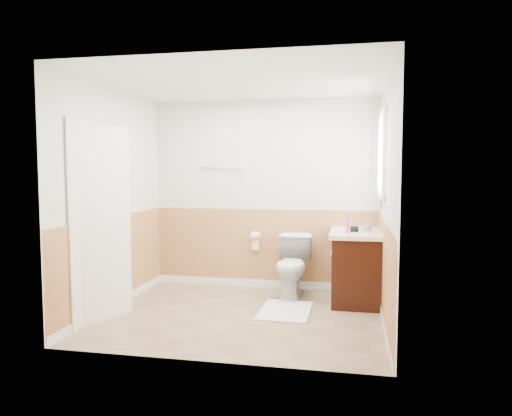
% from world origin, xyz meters
% --- Properties ---
extents(floor, '(3.00, 3.00, 0.00)m').
position_xyz_m(floor, '(0.00, 0.00, 0.00)').
color(floor, '#8C7051').
rests_on(floor, ground).
extents(ceiling, '(3.00, 3.00, 0.00)m').
position_xyz_m(ceiling, '(0.00, 0.00, 2.50)').
color(ceiling, white).
rests_on(ceiling, floor).
extents(wall_back, '(3.00, 0.00, 3.00)m').
position_xyz_m(wall_back, '(0.00, 1.30, 1.25)').
color(wall_back, silver).
rests_on(wall_back, floor).
extents(wall_front, '(3.00, 0.00, 3.00)m').
position_xyz_m(wall_front, '(0.00, -1.30, 1.25)').
color(wall_front, silver).
rests_on(wall_front, floor).
extents(wall_left, '(0.00, 3.00, 3.00)m').
position_xyz_m(wall_left, '(-1.50, 0.00, 1.25)').
color(wall_left, silver).
rests_on(wall_left, floor).
extents(wall_right, '(0.00, 3.00, 3.00)m').
position_xyz_m(wall_right, '(1.50, 0.00, 1.25)').
color(wall_right, silver).
rests_on(wall_right, floor).
extents(wainscot_back, '(3.00, 0.00, 3.00)m').
position_xyz_m(wainscot_back, '(0.00, 1.29, 0.50)').
color(wainscot_back, tan).
rests_on(wainscot_back, floor).
extents(wainscot_front, '(3.00, 0.00, 3.00)m').
position_xyz_m(wainscot_front, '(0.00, -1.29, 0.50)').
color(wainscot_front, tan).
rests_on(wainscot_front, floor).
extents(wainscot_left, '(0.00, 2.60, 2.60)m').
position_xyz_m(wainscot_left, '(-1.49, 0.00, 0.50)').
color(wainscot_left, tan).
rests_on(wainscot_left, floor).
extents(wainscot_right, '(0.00, 2.60, 2.60)m').
position_xyz_m(wainscot_right, '(1.49, 0.00, 0.50)').
color(wainscot_right, tan).
rests_on(wainscot_right, floor).
extents(toilet, '(0.44, 0.75, 0.76)m').
position_xyz_m(toilet, '(0.44, 0.85, 0.38)').
color(toilet, silver).
rests_on(toilet, floor).
extents(bath_mat, '(0.56, 0.81, 0.02)m').
position_xyz_m(bath_mat, '(0.44, 0.21, 0.01)').
color(bath_mat, silver).
rests_on(bath_mat, floor).
extents(vanity_cabinet, '(0.55, 1.10, 0.80)m').
position_xyz_m(vanity_cabinet, '(1.21, 0.89, 0.40)').
color(vanity_cabinet, black).
rests_on(vanity_cabinet, floor).
extents(vanity_knob_left, '(0.03, 0.03, 0.03)m').
position_xyz_m(vanity_knob_left, '(0.91, 0.79, 0.55)').
color(vanity_knob_left, silver).
rests_on(vanity_knob_left, vanity_cabinet).
extents(vanity_knob_right, '(0.03, 0.03, 0.03)m').
position_xyz_m(vanity_knob_right, '(0.91, 0.99, 0.55)').
color(vanity_knob_right, silver).
rests_on(vanity_knob_right, vanity_cabinet).
extents(countertop, '(0.60, 1.15, 0.05)m').
position_xyz_m(countertop, '(1.20, 0.89, 0.83)').
color(countertop, white).
rests_on(countertop, vanity_cabinet).
extents(sink_basin, '(0.36, 0.36, 0.02)m').
position_xyz_m(sink_basin, '(1.21, 1.04, 0.86)').
color(sink_basin, silver).
rests_on(sink_basin, countertop).
extents(faucet, '(0.02, 0.02, 0.14)m').
position_xyz_m(faucet, '(1.39, 1.04, 0.92)').
color(faucet, silver).
rests_on(faucet, countertop).
extents(lotion_bottle, '(0.05, 0.05, 0.22)m').
position_xyz_m(lotion_bottle, '(1.11, 0.56, 0.96)').
color(lotion_bottle, '#D93885').
rests_on(lotion_bottle, countertop).
extents(soap_dispenser, '(0.10, 0.10, 0.17)m').
position_xyz_m(soap_dispenser, '(1.33, 0.80, 0.93)').
color(soap_dispenser, gray).
rests_on(soap_dispenser, countertop).
extents(hair_dryer_body, '(0.14, 0.07, 0.07)m').
position_xyz_m(hair_dryer_body, '(1.16, 0.72, 0.89)').
color(hair_dryer_body, black).
rests_on(hair_dryer_body, countertop).
extents(hair_dryer_handle, '(0.03, 0.03, 0.07)m').
position_xyz_m(hair_dryer_handle, '(1.13, 0.83, 0.86)').
color(hair_dryer_handle, black).
rests_on(hair_dryer_handle, countertop).
extents(mirror_panel, '(0.02, 0.35, 0.90)m').
position_xyz_m(mirror_panel, '(1.48, 1.10, 1.55)').
color(mirror_panel, silver).
rests_on(mirror_panel, wall_right).
extents(window_frame, '(0.04, 0.80, 1.00)m').
position_xyz_m(window_frame, '(1.47, 0.59, 1.75)').
color(window_frame, white).
rests_on(window_frame, wall_right).
extents(window_glass, '(0.01, 0.70, 0.90)m').
position_xyz_m(window_glass, '(1.49, 0.59, 1.75)').
color(window_glass, white).
rests_on(window_glass, wall_right).
extents(door, '(0.29, 0.78, 2.04)m').
position_xyz_m(door, '(-1.40, -0.45, 1.02)').
color(door, white).
rests_on(door, wall_left).
extents(door_frame, '(0.02, 0.92, 2.10)m').
position_xyz_m(door_frame, '(-1.48, -0.45, 1.03)').
color(door_frame, white).
rests_on(door_frame, wall_left).
extents(door_knob, '(0.06, 0.06, 0.06)m').
position_xyz_m(door_knob, '(-1.34, -0.12, 0.95)').
color(door_knob, silver).
rests_on(door_knob, door).
extents(towel_bar, '(0.62, 0.02, 0.02)m').
position_xyz_m(towel_bar, '(-0.55, 1.25, 1.60)').
color(towel_bar, silver).
rests_on(towel_bar, wall_back).
extents(tp_holder_bar, '(0.14, 0.02, 0.02)m').
position_xyz_m(tp_holder_bar, '(-0.10, 1.23, 0.70)').
color(tp_holder_bar, silver).
rests_on(tp_holder_bar, wall_back).
extents(tp_roll, '(0.10, 0.11, 0.11)m').
position_xyz_m(tp_roll, '(-0.10, 1.23, 0.70)').
color(tp_roll, white).
rests_on(tp_roll, tp_holder_bar).
extents(tp_sheet, '(0.10, 0.01, 0.16)m').
position_xyz_m(tp_sheet, '(-0.10, 1.23, 0.59)').
color(tp_sheet, white).
rests_on(tp_sheet, tp_roll).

